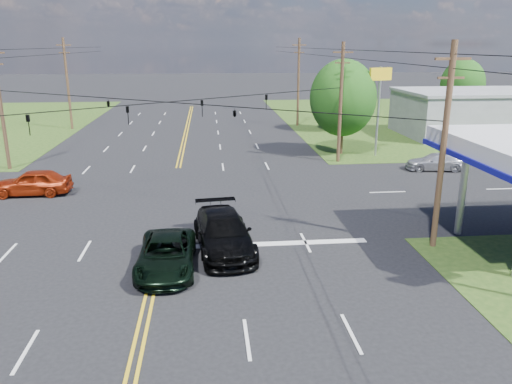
{
  "coord_description": "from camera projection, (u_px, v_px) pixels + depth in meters",
  "views": [
    {
      "loc": [
        2.42,
        -18.27,
        9.31
      ],
      "look_at": [
        4.77,
        6.0,
        2.06
      ],
      "focal_mm": 35.0,
      "sensor_mm": 36.0,
      "label": 1
    }
  ],
  "objects": [
    {
      "name": "grass_ne",
      "position": [
        458.0,
        118.0,
        65.07
      ],
      "size": [
        46.0,
        48.0,
        0.03
      ],
      "primitive_type": "cube",
      "color": "#234115",
      "rests_on": "ground"
    },
    {
      "name": "tree_far_r",
      "position": [
        463.0,
        84.0,
        61.77
      ],
      "size": [
        5.32,
        5.32,
        7.63
      ],
      "color": "#44311C",
      "rests_on": "ground"
    },
    {
      "name": "sedan_far",
      "position": [
        436.0,
        162.0,
        38.19
      ],
      "size": [
        4.67,
        2.41,
        1.3
      ],
      "primitive_type": "imported",
      "rotation": [
        0.0,
        0.0,
        -1.71
      ],
      "color": "#B8B7BD",
      "rests_on": "ground"
    },
    {
      "name": "stop_bar",
      "position": [
        265.0,
        244.0,
        24.14
      ],
      "size": [
        10.0,
        0.5,
        0.02
      ],
      "primitive_type": "cube",
      "color": "silver",
      "rests_on": "ground"
    },
    {
      "name": "pole_right_far",
      "position": [
        298.0,
        81.0,
        57.75
      ],
      "size": [
        1.6,
        0.28,
        10.0
      ],
      "color": "#44311C",
      "rests_on": "ground"
    },
    {
      "name": "span_wire_signals",
      "position": [
        166.0,
        102.0,
        29.6
      ],
      "size": [
        26.0,
        18.0,
        1.13
      ],
      "color": "black",
      "rests_on": "ground"
    },
    {
      "name": "tree_right_a",
      "position": [
        343.0,
        98.0,
        42.66
      ],
      "size": [
        5.7,
        5.7,
        8.18
      ],
      "color": "#44311C",
      "rests_on": "ground"
    },
    {
      "name": "pole_se",
      "position": [
        444.0,
        145.0,
        22.52
      ],
      "size": [
        1.6,
        0.28,
        9.5
      ],
      "color": "#44311C",
      "rests_on": "ground"
    },
    {
      "name": "polesign_ne",
      "position": [
        380.0,
        88.0,
        41.65
      ],
      "size": [
        2.05,
        0.84,
        7.52
      ],
      "color": "#A5A5AA",
      "rests_on": "ground"
    },
    {
      "name": "pole_ne",
      "position": [
        341.0,
        101.0,
        39.69
      ],
      "size": [
        1.6,
        0.28,
        9.5
      ],
      "color": "#44311C",
      "rests_on": "ground"
    },
    {
      "name": "tree_right_b",
      "position": [
        336.0,
        92.0,
        54.53
      ],
      "size": [
        4.94,
        4.94,
        7.09
      ],
      "color": "#44311C",
      "rests_on": "ground"
    },
    {
      "name": "pickup_dkgreen",
      "position": [
        166.0,
        254.0,
        21.21
      ],
      "size": [
        2.4,
        5.15,
        1.43
      ],
      "primitive_type": "imported",
      "rotation": [
        0.0,
        0.0,
        -0.01
      ],
      "color": "black",
      "rests_on": "ground"
    },
    {
      "name": "retail_ne",
      "position": [
        470.0,
        114.0,
        52.53
      ],
      "size": [
        14.0,
        10.0,
        4.4
      ],
      "primitive_type": "cube",
      "color": "gray",
      "rests_on": "ground"
    },
    {
      "name": "pole_left_far",
      "position": [
        68.0,
        83.0,
        55.35
      ],
      "size": [
        1.6,
        0.28,
        10.0
      ],
      "color": "#44311C",
      "rests_on": "ground"
    },
    {
      "name": "sedan_red",
      "position": [
        32.0,
        182.0,
        31.85
      ],
      "size": [
        4.85,
        2.02,
        1.64
      ],
      "primitive_type": "imported",
      "rotation": [
        0.0,
        0.0,
        -1.55
      ],
      "color": "maroon",
      "rests_on": "ground"
    },
    {
      "name": "pole_nw",
      "position": [
        1.0,
        105.0,
        37.29
      ],
      "size": [
        1.6,
        0.28,
        9.5
      ],
      "color": "#44311C",
      "rests_on": "ground"
    },
    {
      "name": "power_lines",
      "position": [
        161.0,
        58.0,
        26.95
      ],
      "size": [
        26.04,
        100.0,
        0.64
      ],
      "color": "black",
      "rests_on": "ground"
    },
    {
      "name": "suv_black",
      "position": [
        223.0,
        233.0,
        23.23
      ],
      "size": [
        3.1,
        6.24,
        1.74
      ],
      "primitive_type": "imported",
      "rotation": [
        0.0,
        0.0,
        0.11
      ],
      "color": "black",
      "rests_on": "ground"
    },
    {
      "name": "ground",
      "position": [
        171.0,
        198.0,
        31.31
      ],
      "size": [
        280.0,
        280.0,
        0.0
      ],
      "primitive_type": "plane",
      "color": "black",
      "rests_on": "ground"
    }
  ]
}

